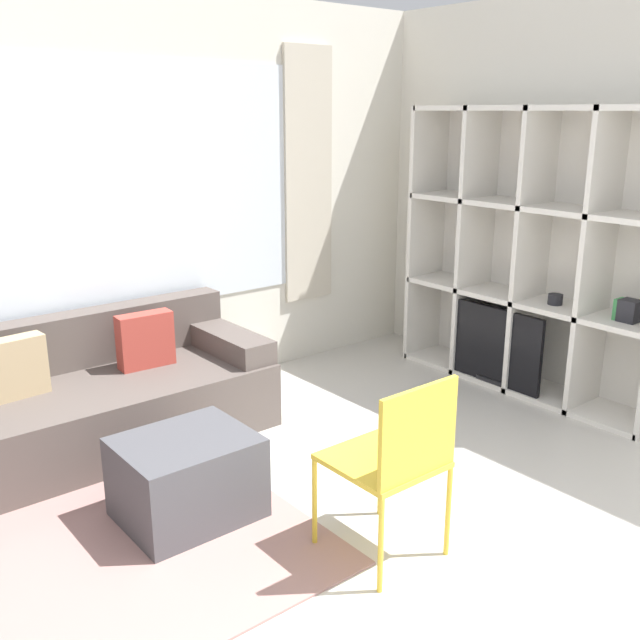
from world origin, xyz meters
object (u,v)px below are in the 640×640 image
(ottoman, at_px, (187,478))
(folding_chair, at_px, (396,454))
(couch_main, at_px, (82,403))
(shelving_unit, at_px, (534,258))

(ottoman, distance_m, folding_chair, 1.08)
(couch_main, height_order, ottoman, couch_main)
(folding_chair, bearing_deg, shelving_unit, -158.06)
(couch_main, relative_size, ottoman, 3.48)
(shelving_unit, distance_m, ottoman, 2.86)
(ottoman, xyz_separation_m, folding_chair, (0.55, -0.88, 0.31))
(folding_chair, bearing_deg, couch_main, -71.65)
(shelving_unit, distance_m, folding_chair, 2.43)
(couch_main, height_order, folding_chair, folding_chair)
(couch_main, xyz_separation_m, ottoman, (0.10, -1.07, -0.07))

